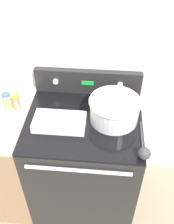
{
  "coord_description": "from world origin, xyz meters",
  "views": [
    {
      "loc": [
        0.14,
        -0.94,
        2.16
      ],
      "look_at": [
        0.02,
        0.36,
        0.98
      ],
      "focal_mm": 42.0,
      "sensor_mm": 36.0,
      "label": 1
    }
  ],
  "objects": [
    {
      "name": "ladle",
      "position": [
        0.38,
        0.07,
        0.95
      ],
      "size": [
        0.08,
        0.33,
        0.08
      ],
      "color": "#333338",
      "rests_on": "stove_range"
    },
    {
      "name": "casserole_dish",
      "position": [
        -0.16,
        0.28,
        0.95
      ],
      "size": [
        0.35,
        0.19,
        0.05
      ],
      "color": "silver",
      "rests_on": "stove_range"
    },
    {
      "name": "kitchen_wall",
      "position": [
        0.0,
        0.72,
        1.25
      ],
      "size": [
        8.0,
        0.05,
        2.5
      ],
      "color": "silver",
      "rests_on": "ground_plane"
    },
    {
      "name": "side_counter",
      "position": [
        -0.63,
        0.34,
        0.47
      ],
      "size": [
        0.47,
        0.68,
        0.93
      ],
      "color": "#896B4C",
      "rests_on": "ground_plane"
    },
    {
      "name": "stove_range",
      "position": [
        0.0,
        0.34,
        0.46
      ],
      "size": [
        0.8,
        0.71,
        0.92
      ],
      "color": "black",
      "rests_on": "ground_plane"
    },
    {
      "name": "spice_jar_blue_cap",
      "position": [
        -0.54,
        0.41,
        0.99
      ],
      "size": [
        0.06,
        0.06,
        0.12
      ],
      "color": "tan",
      "rests_on": "side_counter"
    },
    {
      "name": "mixing_bowl",
      "position": [
        0.2,
        0.37,
        1.01
      ],
      "size": [
        0.35,
        0.35,
        0.16
      ],
      "color": "silver",
      "rests_on": "stove_range"
    },
    {
      "name": "control_panel",
      "position": [
        0.0,
        0.66,
        1.02
      ],
      "size": [
        0.8,
        0.07,
        0.19
      ],
      "color": "black",
      "rests_on": "stove_range"
    },
    {
      "name": "spice_jar_orange_cap",
      "position": [
        -0.47,
        0.39,
        0.99
      ],
      "size": [
        0.06,
        0.06,
        0.12
      ],
      "color": "gray",
      "rests_on": "side_counter"
    }
  ]
}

